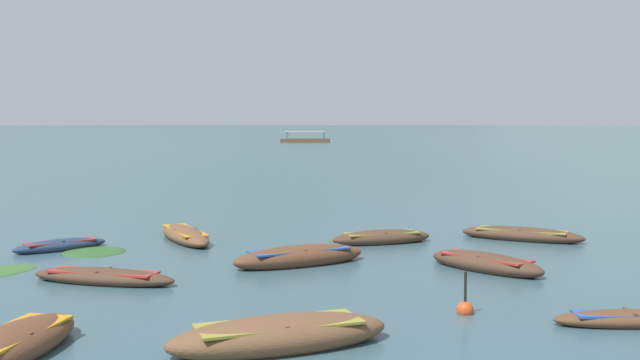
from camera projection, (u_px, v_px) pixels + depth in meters
The scene contains 17 objects.
ground_plane at pixel (355, 124), 1501.10m from camera, with size 6000.00×6000.00×0.00m, color #385660.
mountain_1 at pixel (226, 39), 2303.91m from camera, with size 1902.05×1902.05×524.09m, color #4C5B56.
mountain_2 at pixel (633, 49), 2210.27m from camera, with size 1448.52×1448.52×443.54m, color slate.
rowboat_0 at pixel (103, 277), 19.53m from camera, with size 4.22×1.88×0.48m.
rowboat_2 at pixel (185, 235), 26.55m from camera, with size 3.18×4.61×0.60m.
rowboat_3 at pixel (630, 319), 15.47m from camera, with size 3.30×1.07×0.39m.
rowboat_4 at pixel (299, 257), 22.04m from camera, with size 4.27×3.27×0.72m.
rowboat_6 at pixel (280, 335), 13.89m from camera, with size 4.52×3.06×0.76m.
rowboat_7 at pixel (486, 263), 21.20m from camera, with size 3.45×3.49×0.63m.
rowboat_9 at pixel (522, 235), 26.67m from camera, with size 4.49×2.94×0.58m.
rowboat_10 at pixel (382, 238), 25.95m from camera, with size 3.81×2.39×0.58m.
rowboat_11 at pixel (9, 346), 13.31m from camera, with size 1.85×4.07×0.68m.
rowboat_12 at pixel (60, 246), 24.57m from camera, with size 2.89×2.79×0.45m.
ferry_1 at pixel (305, 140), 156.25m from camera, with size 10.22×4.33×2.54m.
mooring_buoy at pixel (465, 309), 16.39m from camera, with size 0.38×0.38×1.05m.
weed_patch_0 at pixel (350, 241), 26.39m from camera, with size 1.89×1.17×0.14m, color #2D5628.
weed_patch_1 at pixel (94, 252), 24.14m from camera, with size 2.10×2.00×0.14m, color #2D5628.
Camera 1 is at (-0.50, -7.03, 4.22)m, focal length 41.73 mm.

